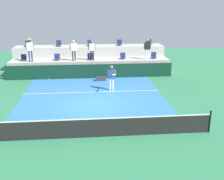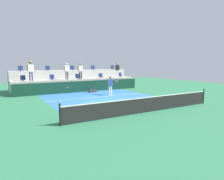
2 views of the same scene
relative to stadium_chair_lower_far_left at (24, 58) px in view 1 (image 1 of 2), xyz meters
The scene contains 24 objects.
ground_plane 9.13m from the stadium_chair_lower_far_left, 53.40° to the right, with size 40.00×40.00×0.00m, color #2D754C.
court_inner_paint 8.36m from the stadium_chair_lower_far_left, 49.24° to the right, with size 9.00×10.00×0.01m, color teal.
court_service_line 7.37m from the stadium_chair_lower_far_left, 41.98° to the right, with size 9.00×0.06×0.00m, color white.
tennis_net 12.49m from the stadium_chair_lower_far_left, 64.44° to the right, with size 10.48×0.08×1.07m.
sponsor_backboard 5.59m from the stadium_chair_lower_far_left, 12.93° to the right, with size 13.00×0.16×1.10m, color #0F3323.
seating_tier_lower 5.44m from the stadium_chair_lower_far_left, ahead, with size 13.00×1.80×1.25m, color #ADAAA3.
seating_tier_upper 5.70m from the stadium_chair_lower_far_left, 19.16° to the left, with size 13.00×1.80×2.10m, color #ADAAA3.
stadium_chair_lower_far_left is the anchor object (origin of this frame).
stadium_chair_lower_left 2.66m from the stadium_chair_lower_far_left, ahead, with size 0.44×0.40×0.52m.
stadium_chair_lower_center 5.35m from the stadium_chair_lower_far_left, ahead, with size 0.44×0.40×0.52m.
stadium_chair_lower_right 8.08m from the stadium_chair_lower_far_left, ahead, with size 0.44×0.40×0.52m.
stadium_chair_lower_far_right 10.70m from the stadium_chair_lower_far_left, ahead, with size 0.44×0.40×0.52m.
stadium_chair_upper_far_left 1.99m from the stadium_chair_lower_far_left, 89.13° to the left, with size 0.44×0.40×0.52m.
stadium_chair_upper_left 3.34m from the stadium_chair_lower_far_left, 33.90° to the left, with size 0.44×0.40×0.52m.
stadium_chair_upper_center 5.74m from the stadium_chair_lower_far_left, 18.47° to the left, with size 0.44×0.40×0.52m.
stadium_chair_upper_right 8.24m from the stadium_chair_lower_far_left, 12.69° to the left, with size 0.44×0.40×0.52m.
stadium_chair_upper_far_right 10.88m from the stadium_chair_lower_far_left, ahead, with size 0.44×0.40×0.52m.
tennis_player 8.13m from the stadium_chair_lower_far_left, 34.35° to the right, with size 0.60×1.27×1.73m.
spectator_with_hat 1.20m from the stadium_chair_lower_far_left, 30.72° to the right, with size 0.62×0.48×1.85m.
spectator_in_white 4.14m from the stadium_chair_lower_far_left, ahead, with size 0.59×0.25×1.67m.
spectator_leaning_on_rail 5.57m from the stadium_chair_lower_far_left, ahead, with size 0.57×0.22×1.63m.
spectator_in_grey 10.08m from the stadium_chair_lower_far_left, ahead, with size 0.59×0.23×1.70m.
tennis_ball 5.61m from the stadium_chair_lower_far_left, 62.07° to the right, with size 0.07×0.07×0.07m.
equipment_bag 6.57m from the stadium_chair_lower_far_left, 18.69° to the right, with size 0.76×0.28×0.30m, color #333338.
Camera 1 is at (-0.27, -14.67, 5.64)m, focal length 42.99 mm.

